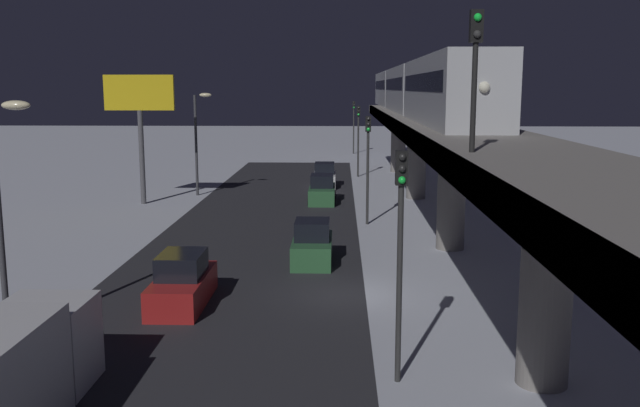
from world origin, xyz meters
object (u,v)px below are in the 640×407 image
at_px(traffic_light_near, 400,233).
at_px(commercial_billboard, 140,105).
at_px(subway_train, 412,89).
at_px(traffic_light_distant, 354,119).
at_px(sedan_white, 325,177).
at_px(rail_signal, 475,56).
at_px(sedan_red, 182,284).
at_px(sedan_green, 322,191).
at_px(traffic_light_far, 358,131).
at_px(traffic_light_mid, 368,154).
at_px(sedan_green_2, 312,245).

xyz_separation_m(traffic_light_near, commercial_billboard, (15.38, -29.10, 2.63)).
bearing_deg(commercial_billboard, subway_train, -158.38).
bearing_deg(traffic_light_distant, subway_train, 97.52).
relative_size(sedan_white, traffic_light_near, 0.67).
height_order(rail_signal, sedan_red, rail_signal).
bearing_deg(subway_train, commercial_billboard, 21.62).
height_order(sedan_green, sedan_red, same).
relative_size(traffic_light_near, traffic_light_far, 1.00).
height_order(traffic_light_far, traffic_light_distant, same).
bearing_deg(traffic_light_mid, commercial_billboard, -24.14).
bearing_deg(traffic_light_far, traffic_light_distant, -90.00).
distance_m(sedan_white, traffic_light_mid, 16.36).
distance_m(subway_train, sedan_white, 9.98).
bearing_deg(sedan_red, subway_train, -110.82).
xyz_separation_m(sedan_red, traffic_light_mid, (-7.50, -15.53, 3.40)).
xyz_separation_m(sedan_red, sedan_white, (-4.60, -31.27, 0.00)).
bearing_deg(sedan_green, sedan_white, 90.00).
bearing_deg(rail_signal, subway_train, -92.88).
relative_size(traffic_light_far, traffic_light_distant, 1.00).
height_order(traffic_light_mid, traffic_light_distant, same).
relative_size(sedan_green, sedan_green_2, 1.13).
bearing_deg(commercial_billboard, sedan_green_2, 128.07).
distance_m(subway_train, sedan_green_2, 25.59).
xyz_separation_m(subway_train, traffic_light_far, (3.94, -7.65, -3.77)).
distance_m(sedan_green_2, sedan_white, 24.78).
height_order(sedan_red, traffic_light_far, traffic_light_far).
bearing_deg(rail_signal, traffic_light_near, 41.64).
bearing_deg(sedan_red, traffic_light_mid, -115.77).
bearing_deg(sedan_red, commercial_billboard, -70.63).
xyz_separation_m(traffic_light_far, traffic_light_distant, (0.00, -22.21, 0.00)).
height_order(sedan_green_2, traffic_light_near, traffic_light_near).
height_order(subway_train, sedan_green, subway_train).
height_order(sedan_green, sedan_green_2, same).
bearing_deg(traffic_light_mid, sedan_green_2, 72.22).
xyz_separation_m(sedan_red, commercial_billboard, (7.88, -22.43, 6.03)).
height_order(rail_signal, commercial_billboard, rail_signal).
bearing_deg(traffic_light_far, sedan_green_2, 84.70).
height_order(sedan_green, traffic_light_far, traffic_light_far).
xyz_separation_m(rail_signal, commercial_billboard, (17.57, -27.15, -2.09)).
height_order(sedan_white, traffic_light_mid, traffic_light_mid).
bearing_deg(sedan_red, sedan_green_2, -125.32).
xyz_separation_m(sedan_green, sedan_green_2, (0.00, 17.05, 0.01)).
relative_size(traffic_light_far, commercial_billboard, 0.72).
bearing_deg(sedan_red, rail_signal, 154.00).
height_order(sedan_white, traffic_light_distant, traffic_light_distant).
xyz_separation_m(rail_signal, traffic_light_far, (2.19, -42.47, -4.72)).
xyz_separation_m(rail_signal, sedan_red, (9.69, -4.73, -8.12)).
bearing_deg(commercial_billboard, rail_signal, 122.91).
distance_m(subway_train, traffic_light_mid, 15.54).
distance_m(rail_signal, sedan_red, 13.49).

